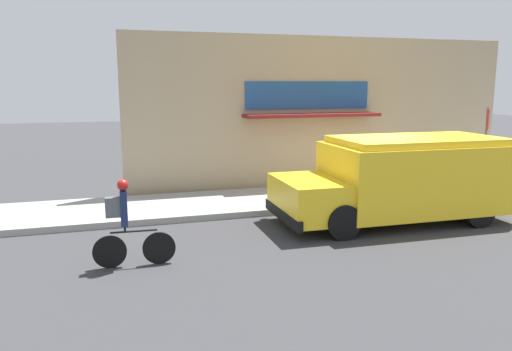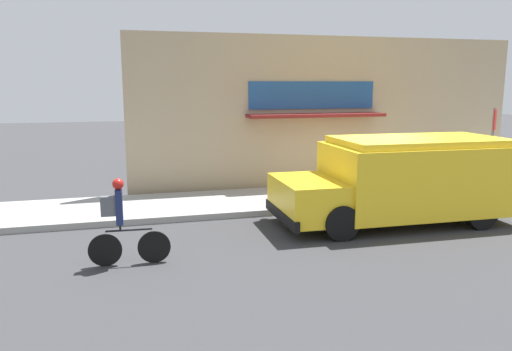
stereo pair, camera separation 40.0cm
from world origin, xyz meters
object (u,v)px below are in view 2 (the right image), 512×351
cyclist (122,223)px  school_bus (403,179)px  stop_sign_post (493,136)px  trash_bin (378,178)px

cyclist → school_bus: bearing=14.0°
cyclist → stop_sign_post: stop_sign_post is taller
school_bus → stop_sign_post: (3.99, 1.80, 0.74)m
stop_sign_post → trash_bin: bearing=163.2°
school_bus → cyclist: bearing=-167.9°
trash_bin → school_bus: bearing=-107.5°
school_bus → trash_bin: size_ratio=7.31×
cyclist → trash_bin: (7.38, 4.01, -0.26)m
stop_sign_post → trash_bin: 3.50m
school_bus → trash_bin: 2.92m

